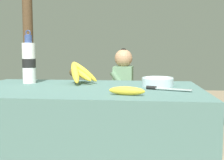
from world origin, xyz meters
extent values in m
cube|color=#4C706B|center=(0.00, 0.00, 0.40)|extent=(1.37, 0.85, 0.80)
sphere|color=#4C381E|center=(-0.10, 0.19, 0.87)|extent=(0.05, 0.05, 0.05)
ellipsoid|color=gold|center=(-0.07, 0.12, 0.88)|extent=(0.11, 0.20, 0.16)
ellipsoid|color=gold|center=(-0.04, 0.15, 0.86)|extent=(0.18, 0.14, 0.11)
ellipsoid|color=gold|center=(-0.03, 0.19, 0.88)|extent=(0.18, 0.04, 0.16)
ellipsoid|color=gold|center=(-0.05, 0.23, 0.87)|extent=(0.16, 0.14, 0.10)
ellipsoid|color=gold|center=(-0.08, 0.26, 0.87)|extent=(0.10, 0.20, 0.12)
cylinder|color=silver|center=(0.44, 0.11, 0.82)|extent=(0.19, 0.19, 0.05)
torus|color=silver|center=(0.44, 0.11, 0.84)|extent=(0.19, 0.19, 0.02)
cylinder|color=white|center=(-0.40, 0.18, 0.93)|extent=(0.09, 0.09, 0.26)
cylinder|color=black|center=(-0.40, 0.18, 0.93)|extent=(0.09, 0.09, 0.06)
cylinder|color=#33477F|center=(-0.40, 0.18, 1.09)|extent=(0.05, 0.05, 0.05)
torus|color=#33477F|center=(-0.40, 0.18, 1.13)|extent=(0.04, 0.01, 0.04)
ellipsoid|color=gold|center=(0.28, -0.27, 0.82)|extent=(0.18, 0.07, 0.04)
cube|color=#BCBCC1|center=(0.51, -0.09, 0.81)|extent=(0.19, 0.10, 0.00)
cylinder|color=black|center=(0.40, -0.05, 0.81)|extent=(0.06, 0.04, 0.02)
cube|color=#4C3823|center=(0.19, 1.50, 0.38)|extent=(1.54, 0.32, 0.04)
cube|color=#4C3823|center=(-0.49, 1.38, 0.18)|extent=(0.06, 0.06, 0.36)
cube|color=#4C3823|center=(0.86, 1.38, 0.18)|extent=(0.06, 0.06, 0.36)
cube|color=#4C3823|center=(-0.49, 1.62, 0.18)|extent=(0.06, 0.06, 0.36)
cube|color=#4C3823|center=(0.86, 1.62, 0.18)|extent=(0.06, 0.06, 0.36)
cylinder|color=#473828|center=(-0.13, 1.37, 0.20)|extent=(0.09, 0.09, 0.40)
cylinder|color=#473828|center=(-0.01, 1.37, 0.41)|extent=(0.30, 0.09, 0.09)
cylinder|color=#473828|center=(-0.13, 1.56, 0.20)|extent=(0.09, 0.09, 0.40)
cylinder|color=#473828|center=(-0.01, 1.56, 0.41)|extent=(0.30, 0.09, 0.09)
cube|color=slate|center=(0.13, 1.47, 0.62)|extent=(0.20, 0.34, 0.45)
cylinder|color=slate|center=(0.09, 1.30, 0.69)|extent=(0.20, 0.07, 0.25)
cylinder|color=slate|center=(0.10, 1.63, 0.69)|extent=(0.20, 0.07, 0.25)
sphere|color=tan|center=(0.13, 1.47, 0.94)|extent=(0.19, 0.19, 0.19)
sphere|color=black|center=(0.13, 1.47, 1.01)|extent=(0.07, 0.07, 0.07)
sphere|color=#4C381E|center=(0.61, 1.50, 0.46)|extent=(0.05, 0.05, 0.05)
ellipsoid|color=#8EA842|center=(0.63, 1.44, 0.46)|extent=(0.08, 0.14, 0.13)
ellipsoid|color=#8EA842|center=(0.64, 1.45, 0.46)|extent=(0.10, 0.14, 0.12)
ellipsoid|color=#8EA842|center=(0.67, 1.46, 0.46)|extent=(0.17, 0.13, 0.12)
ellipsoid|color=#8EA842|center=(0.67, 1.50, 0.46)|extent=(0.16, 0.04, 0.11)
ellipsoid|color=#8EA842|center=(0.67, 1.53, 0.46)|extent=(0.18, 0.11, 0.13)
ellipsoid|color=#8EA842|center=(0.64, 1.54, 0.46)|extent=(0.11, 0.15, 0.12)
ellipsoid|color=#8EA842|center=(0.62, 1.55, 0.46)|extent=(0.07, 0.16, 0.12)
cylinder|color=#4C3823|center=(-1.14, 1.89, 1.27)|extent=(0.13, 0.13, 2.54)
camera|label=1|loc=(0.37, -1.59, 1.00)|focal=45.00mm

